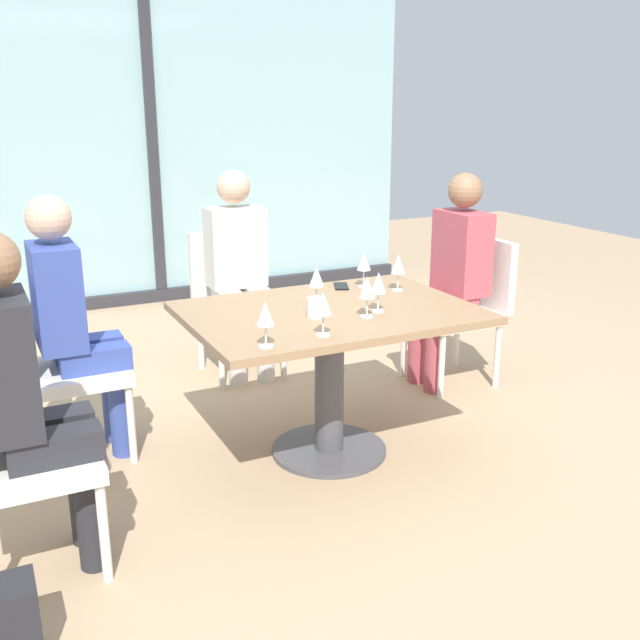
{
  "coord_description": "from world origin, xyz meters",
  "views": [
    {
      "loc": [
        -1.5,
        -2.94,
        1.67
      ],
      "look_at": [
        0.0,
        0.1,
        0.65
      ],
      "focal_mm": 41.62,
      "sensor_mm": 36.0,
      "label": 1
    }
  ],
  "objects_px": {
    "person_far_left": "(73,316)",
    "person_side_end": "(25,390)",
    "person_far_right": "(452,270)",
    "wine_glass_6": "(364,262)",
    "chair_far_right": "(466,301)",
    "wine_glass_2": "(323,305)",
    "cell_phone_on_table": "(341,286)",
    "wine_glass_1": "(398,265)",
    "dining_table_main": "(329,345)",
    "wine_glass_3": "(316,278)",
    "coffee_cup": "(315,307)",
    "wine_glass_0": "(265,315)",
    "wine_glass_5": "(367,288)",
    "chair_far_left": "(52,361)",
    "wine_glass_4": "(378,284)",
    "chair_near_window": "(234,294)",
    "person_near_window": "(239,265)"
  },
  "relations": [
    {
      "from": "person_far_left",
      "to": "person_side_end",
      "type": "bearing_deg",
      "value": -108.47
    },
    {
      "from": "person_far_right",
      "to": "wine_glass_6",
      "type": "bearing_deg",
      "value": -162.9
    },
    {
      "from": "person_far_right",
      "to": "person_far_left",
      "type": "xyz_separation_m",
      "value": [
        -2.14,
        0.0,
        0.0
      ]
    },
    {
      "from": "chair_far_right",
      "to": "wine_glass_2",
      "type": "bearing_deg",
      "value": -148.15
    },
    {
      "from": "cell_phone_on_table",
      "to": "wine_glass_1",
      "type": "bearing_deg",
      "value": -17.27
    },
    {
      "from": "wine_glass_1",
      "to": "wine_glass_2",
      "type": "bearing_deg",
      "value": -143.43
    },
    {
      "from": "dining_table_main",
      "to": "wine_glass_6",
      "type": "height_order",
      "value": "wine_glass_6"
    },
    {
      "from": "chair_far_right",
      "to": "wine_glass_3",
      "type": "xyz_separation_m",
      "value": [
        -1.2,
        -0.43,
        0.37
      ]
    },
    {
      "from": "wine_glass_2",
      "to": "coffee_cup",
      "type": "relative_size",
      "value": 2.06
    },
    {
      "from": "person_far_right",
      "to": "wine_glass_1",
      "type": "xyz_separation_m",
      "value": [
        -0.61,
        -0.36,
        0.16
      ]
    },
    {
      "from": "cell_phone_on_table",
      "to": "wine_glass_0",
      "type": "bearing_deg",
      "value": -111.4
    },
    {
      "from": "person_far_right",
      "to": "wine_glass_5",
      "type": "distance_m",
      "value": 1.22
    },
    {
      "from": "chair_far_left",
      "to": "wine_glass_6",
      "type": "distance_m",
      "value": 1.59
    },
    {
      "from": "coffee_cup",
      "to": "wine_glass_0",
      "type": "bearing_deg",
      "value": -141.16
    },
    {
      "from": "wine_glass_1",
      "to": "wine_glass_5",
      "type": "bearing_deg",
      "value": -137.52
    },
    {
      "from": "person_side_end",
      "to": "coffee_cup",
      "type": "xyz_separation_m",
      "value": [
        1.24,
        0.26,
        0.08
      ]
    },
    {
      "from": "dining_table_main",
      "to": "wine_glass_4",
      "type": "distance_m",
      "value": 0.38
    },
    {
      "from": "wine_glass_6",
      "to": "cell_phone_on_table",
      "type": "relative_size",
      "value": 1.28
    },
    {
      "from": "person_far_right",
      "to": "wine_glass_3",
      "type": "bearing_deg",
      "value": -158.68
    },
    {
      "from": "person_side_end",
      "to": "coffee_cup",
      "type": "height_order",
      "value": "person_side_end"
    },
    {
      "from": "chair_near_window",
      "to": "wine_glass_2",
      "type": "relative_size",
      "value": 4.7
    },
    {
      "from": "wine_glass_0",
      "to": "cell_phone_on_table",
      "type": "height_order",
      "value": "wine_glass_0"
    },
    {
      "from": "wine_glass_4",
      "to": "coffee_cup",
      "type": "bearing_deg",
      "value": 171.24
    },
    {
      "from": "person_near_window",
      "to": "wine_glass_2",
      "type": "distance_m",
      "value": 1.56
    },
    {
      "from": "chair_far_left",
      "to": "wine_glass_4",
      "type": "distance_m",
      "value": 1.55
    },
    {
      "from": "wine_glass_4",
      "to": "wine_glass_5",
      "type": "height_order",
      "value": "same"
    },
    {
      "from": "chair_near_window",
      "to": "person_far_left",
      "type": "height_order",
      "value": "person_far_left"
    },
    {
      "from": "wine_glass_2",
      "to": "wine_glass_4",
      "type": "height_order",
      "value": "same"
    },
    {
      "from": "wine_glass_0",
      "to": "cell_phone_on_table",
      "type": "bearing_deg",
      "value": 45.24
    },
    {
      "from": "wine_glass_1",
      "to": "wine_glass_6",
      "type": "bearing_deg",
      "value": 129.82
    },
    {
      "from": "person_side_end",
      "to": "wine_glass_2",
      "type": "bearing_deg",
      "value": 0.17
    },
    {
      "from": "wine_glass_5",
      "to": "wine_glass_0",
      "type": "bearing_deg",
      "value": -161.83
    },
    {
      "from": "wine_glass_4",
      "to": "wine_glass_1",
      "type": "bearing_deg",
      "value": 45.32
    },
    {
      "from": "wine_glass_0",
      "to": "wine_glass_2",
      "type": "bearing_deg",
      "value": 6.8
    },
    {
      "from": "person_far_left",
      "to": "coffee_cup",
      "type": "bearing_deg",
      "value": -32.48
    },
    {
      "from": "person_side_end",
      "to": "wine_glass_3",
      "type": "distance_m",
      "value": 1.42
    },
    {
      "from": "chair_near_window",
      "to": "wine_glass_3",
      "type": "xyz_separation_m",
      "value": [
        -0.02,
        -1.22,
        0.37
      ]
    },
    {
      "from": "person_side_end",
      "to": "person_far_right",
      "type": "relative_size",
      "value": 1.0
    },
    {
      "from": "wine_glass_2",
      "to": "cell_phone_on_table",
      "type": "bearing_deg",
      "value": 56.98
    },
    {
      "from": "person_far_left",
      "to": "coffee_cup",
      "type": "distance_m",
      "value": 1.13
    },
    {
      "from": "dining_table_main",
      "to": "cell_phone_on_table",
      "type": "distance_m",
      "value": 0.46
    },
    {
      "from": "person_side_end",
      "to": "cell_phone_on_table",
      "type": "height_order",
      "value": "person_side_end"
    },
    {
      "from": "person_near_window",
      "to": "chair_far_right",
      "type": "bearing_deg",
      "value": -29.97
    },
    {
      "from": "chair_near_window",
      "to": "person_far_right",
      "type": "bearing_deg",
      "value": -36.4
    },
    {
      "from": "dining_table_main",
      "to": "cell_phone_on_table",
      "type": "xyz_separation_m",
      "value": [
        0.24,
        0.35,
        0.18
      ]
    },
    {
      "from": "wine_glass_0",
      "to": "wine_glass_6",
      "type": "bearing_deg",
      "value": 39.3
    },
    {
      "from": "person_far_right",
      "to": "cell_phone_on_table",
      "type": "bearing_deg",
      "value": -168.21
    },
    {
      "from": "person_far_left",
      "to": "wine_glass_6",
      "type": "xyz_separation_m",
      "value": [
        1.42,
        -0.22,
        0.16
      ]
    },
    {
      "from": "wine_glass_0",
      "to": "wine_glass_3",
      "type": "bearing_deg",
      "value": 46.09
    },
    {
      "from": "wine_glass_0",
      "to": "chair_near_window",
      "type": "bearing_deg",
      "value": 74.38
    }
  ]
}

